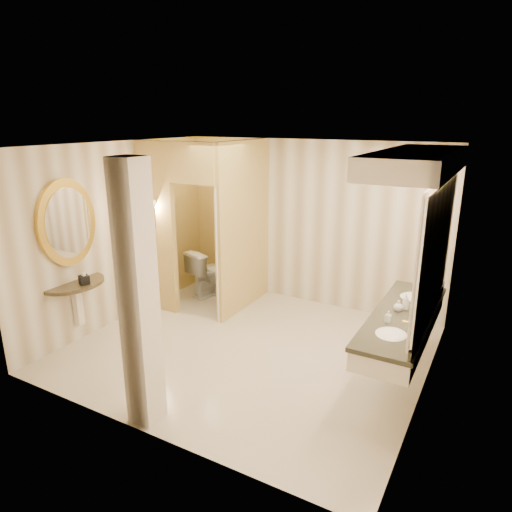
# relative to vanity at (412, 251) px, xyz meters

# --- Properties ---
(floor) EXTENTS (4.50, 4.50, 0.00)m
(floor) POSITION_rel_vanity_xyz_m (-1.98, -0.18, -1.63)
(floor) COLOR beige
(floor) RESTS_ON ground
(ceiling) EXTENTS (4.50, 4.50, 0.00)m
(ceiling) POSITION_rel_vanity_xyz_m (-1.98, -0.18, 1.07)
(ceiling) COLOR white
(ceiling) RESTS_ON wall_back
(wall_back) EXTENTS (4.50, 0.02, 2.70)m
(wall_back) POSITION_rel_vanity_xyz_m (-1.98, 1.82, -0.28)
(wall_back) COLOR silver
(wall_back) RESTS_ON floor
(wall_front) EXTENTS (4.50, 0.02, 2.70)m
(wall_front) POSITION_rel_vanity_xyz_m (-1.98, -2.18, -0.28)
(wall_front) COLOR silver
(wall_front) RESTS_ON floor
(wall_left) EXTENTS (0.02, 4.00, 2.70)m
(wall_left) POSITION_rel_vanity_xyz_m (-4.23, -0.18, -0.28)
(wall_left) COLOR silver
(wall_left) RESTS_ON floor
(wall_right) EXTENTS (0.02, 4.00, 2.70)m
(wall_right) POSITION_rel_vanity_xyz_m (0.27, -0.18, -0.28)
(wall_right) COLOR silver
(wall_right) RESTS_ON floor
(toilet_closet) EXTENTS (1.50, 1.55, 2.70)m
(toilet_closet) POSITION_rel_vanity_xyz_m (-3.10, 0.79, -0.24)
(toilet_closet) COLOR tan
(toilet_closet) RESTS_ON floor
(wall_sconce) EXTENTS (0.14, 0.14, 0.42)m
(wall_sconce) POSITION_rel_vanity_xyz_m (-3.90, 0.25, 0.10)
(wall_sconce) COLOR #B68A3A
(wall_sconce) RESTS_ON toilet_closet
(vanity) EXTENTS (0.75, 2.36, 2.09)m
(vanity) POSITION_rel_vanity_xyz_m (0.00, 0.00, 0.00)
(vanity) COLOR white
(vanity) RESTS_ON floor
(console_shelf) EXTENTS (0.89, 0.89, 1.90)m
(console_shelf) POSITION_rel_vanity_xyz_m (-4.19, -1.11, -0.29)
(console_shelf) COLOR black
(console_shelf) RESTS_ON floor
(pillar) EXTENTS (0.29, 0.29, 2.70)m
(pillar) POSITION_rel_vanity_xyz_m (-2.16, -1.98, -0.28)
(pillar) COLOR white
(pillar) RESTS_ON floor
(tissue_box) EXTENTS (0.16, 0.16, 0.12)m
(tissue_box) POSITION_rel_vanity_xyz_m (-3.99, -1.11, -0.69)
(tissue_box) COLOR black
(tissue_box) RESTS_ON console_shelf
(toilet) EXTENTS (0.67, 0.91, 0.82)m
(toilet) POSITION_rel_vanity_xyz_m (-3.58, 1.25, -1.22)
(toilet) COLOR white
(toilet) RESTS_ON floor
(soap_bottle_a) EXTENTS (0.06, 0.06, 0.13)m
(soap_bottle_a) POSITION_rel_vanity_xyz_m (-0.13, -0.32, -0.69)
(soap_bottle_a) COLOR beige
(soap_bottle_a) RESTS_ON vanity
(soap_bottle_b) EXTENTS (0.12, 0.12, 0.13)m
(soap_bottle_b) POSITION_rel_vanity_xyz_m (-0.10, 0.04, -0.69)
(soap_bottle_b) COLOR silver
(soap_bottle_b) RESTS_ON vanity
(soap_bottle_c) EXTENTS (0.10, 0.10, 0.21)m
(soap_bottle_c) POSITION_rel_vanity_xyz_m (-0.03, 0.12, -0.65)
(soap_bottle_c) COLOR #C6B28C
(soap_bottle_c) RESTS_ON vanity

